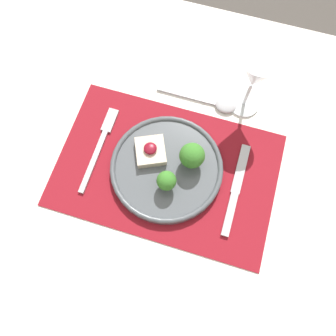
{
  "coord_description": "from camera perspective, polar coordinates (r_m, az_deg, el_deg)",
  "views": [
    {
      "loc": [
        0.07,
        -0.23,
        1.44
      ],
      "look_at": [
        0.0,
        -0.0,
        0.77
      ],
      "focal_mm": 35.0,
      "sensor_mm": 36.0,
      "label": 1
    }
  ],
  "objects": [
    {
      "name": "spoon",
      "position": [
        0.81,
        8.28,
        11.16
      ],
      "size": [
        0.2,
        0.04,
        0.01
      ],
      "rotation": [
        0.0,
        0.0,
        0.0
      ],
      "color": "#B2B2B7",
      "rests_on": "dining_table"
    },
    {
      "name": "fork",
      "position": [
        0.77,
        -11.6,
        4.31
      ],
      "size": [
        0.02,
        0.21,
        0.01
      ],
      "rotation": [
        0.0,
        0.0,
        0.02
      ],
      "color": "#B2B2B7",
      "rests_on": "placemat"
    },
    {
      "name": "knife",
      "position": [
        0.72,
        11.48,
        -4.61
      ],
      "size": [
        0.02,
        0.21,
        0.01
      ],
      "rotation": [
        0.0,
        0.0,
        -0.03
      ],
      "color": "#B2B2B7",
      "rests_on": "placemat"
    },
    {
      "name": "dining_table",
      "position": [
        0.82,
        -0.22,
        -2.34
      ],
      "size": [
        1.47,
        0.96,
        0.75
      ],
      "color": "white",
      "rests_on": "ground_plane"
    },
    {
      "name": "wine_glass_near",
      "position": [
        0.72,
        15.09,
        15.52
      ],
      "size": [
        0.09,
        0.09,
        0.17
      ],
      "color": "white",
      "rests_on": "dining_table"
    },
    {
      "name": "ground_plane",
      "position": [
        1.46,
        -0.13,
        -9.91
      ],
      "size": [
        8.0,
        8.0,
        0.0
      ],
      "primitive_type": "plane",
      "color": "#4C4742"
    },
    {
      "name": "placemat",
      "position": [
        0.73,
        -0.25,
        -0.28
      ],
      "size": [
        0.49,
        0.32,
        0.0
      ],
      "primitive_type": "cube",
      "color": "maroon",
      "rests_on": "dining_table"
    },
    {
      "name": "dinner_plate",
      "position": [
        0.71,
        0.18,
        0.04
      ],
      "size": [
        0.25,
        0.25,
        0.08
      ],
      "color": "#4C5156",
      "rests_on": "placemat"
    }
  ]
}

